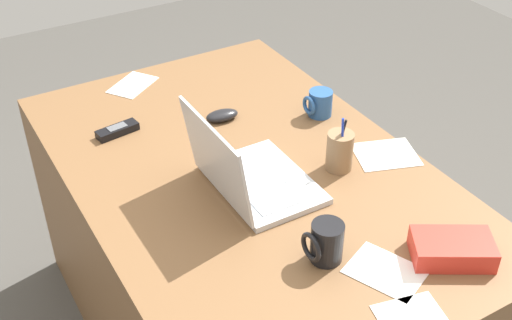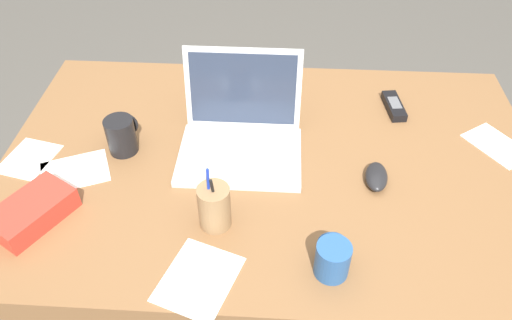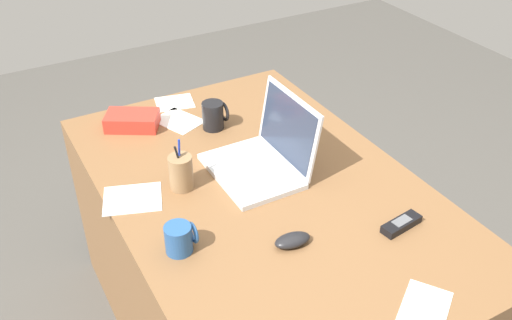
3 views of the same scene
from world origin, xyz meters
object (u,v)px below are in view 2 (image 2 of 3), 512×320
computer_mouse (376,177)px  snack_bag (32,211)px  coffee_mug_tall (332,258)px  pen_holder (214,207)px  cordless_phone (394,106)px  coffee_mug_white (122,135)px  laptop (241,134)px

computer_mouse → snack_bag: bearing=-161.8°
coffee_mug_tall → pen_holder: size_ratio=0.51×
coffee_mug_tall → cordless_phone: bearing=69.7°
computer_mouse → pen_holder: (-0.40, -0.17, 0.04)m
coffee_mug_white → snack_bag: 0.31m
laptop → pen_holder: size_ratio=1.92×
coffee_mug_tall → coffee_mug_white: bearing=146.4°
computer_mouse → coffee_mug_tall: size_ratio=1.21×
laptop → computer_mouse: bearing=-17.1°
coffee_mug_tall → cordless_phone: 0.64m
snack_bag → computer_mouse: bearing=12.1°
computer_mouse → snack_bag: 0.86m
cordless_phone → laptop: bearing=-155.5°
laptop → computer_mouse: (0.36, -0.11, -0.03)m
coffee_mug_white → computer_mouse: bearing=-7.1°
laptop → coffee_mug_tall: size_ratio=3.76×
coffee_mug_tall → pen_holder: 0.29m
cordless_phone → snack_bag: (-0.93, -0.50, 0.02)m
coffee_mug_white → snack_bag: (-0.15, -0.27, -0.02)m
computer_mouse → pen_holder: pen_holder is taller
laptop → cordless_phone: size_ratio=2.43×
coffee_mug_tall → pen_holder: bearing=156.3°
laptop → cordless_phone: laptop is taller
pen_holder → snack_bag: pen_holder is taller
coffee_mug_tall → snack_bag: bearing=171.6°
laptop → coffee_mug_white: laptop is taller
computer_mouse → snack_bag: (-0.84, -0.18, 0.01)m
laptop → coffee_mug_white: 0.33m
pen_holder → snack_bag: bearing=-178.2°
computer_mouse → coffee_mug_tall: 0.31m
pen_holder → coffee_mug_white: bearing=138.7°
laptop → coffee_mug_white: bearing=-175.5°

